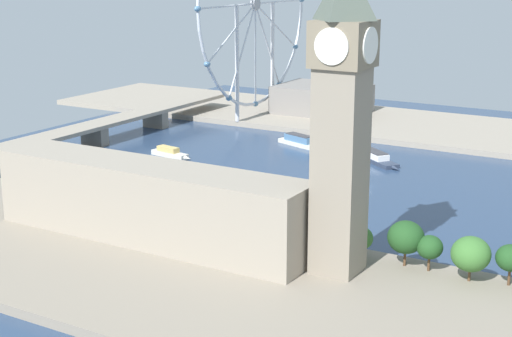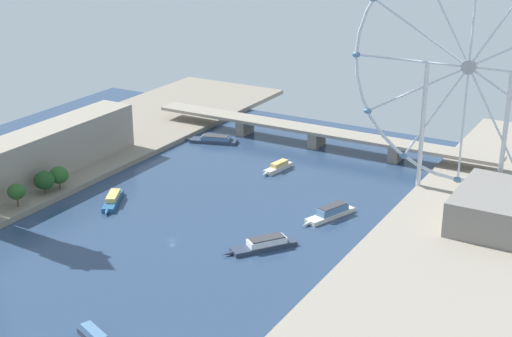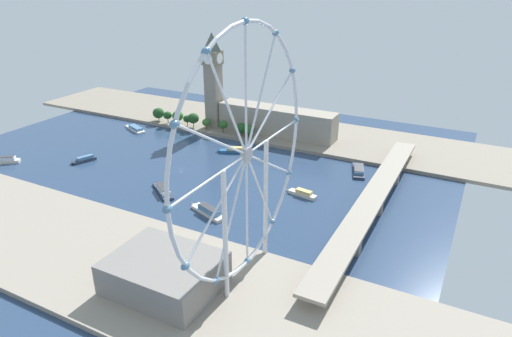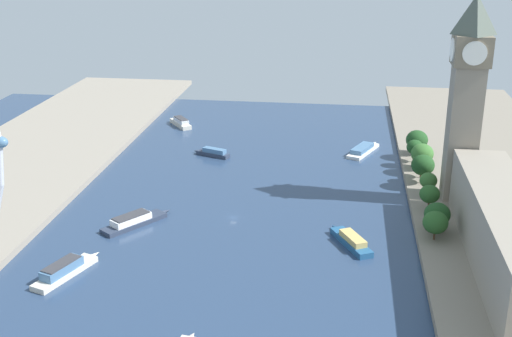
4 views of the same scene
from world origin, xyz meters
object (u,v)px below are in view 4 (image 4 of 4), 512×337
Objects in this scene: tour_boat_2 at (65,270)px; tour_boat_4 at (351,240)px; clock_tower at (467,96)px; tour_boat_0 at (213,153)px; parliament_block at (504,233)px; tour_boat_5 at (180,122)px; tour_boat_7 at (363,150)px; tour_boat_6 at (134,221)px.

tour_boat_2 reaches higher than tour_boat_4.
clock_tower is 2.76× the size of tour_boat_2.
tour_boat_2 is (27.44, 142.48, 0.43)m from tour_boat_0.
tour_boat_4 reaches higher than tour_boat_0.
parliament_block reaches higher than tour_boat_5.
tour_boat_5 is 0.71× the size of tour_boat_7.
tour_boat_5 is (32.79, -57.19, 0.33)m from tour_boat_0.
tour_boat_6 is at bearing 58.29° from tour_boat_4.
clock_tower is at bearing -71.29° from tour_boat_4.
clock_tower is 184.64m from tour_boat_2.
tour_boat_2 is at bearing 100.41° from tour_boat_0.
tour_boat_5 is at bearing -34.43° from clock_tower.
tour_boat_5 reaches higher than tour_boat_6.
clock_tower reaches higher than parliament_block.
clock_tower is 4.09× the size of tour_boat_0.
tour_boat_2 is 48.07m from tour_boat_6.
parliament_block reaches higher than tour_boat_6.
tour_boat_0 is at bearing 26.67° from tour_boat_6.
tour_boat_2 reaches higher than tour_boat_5.
clock_tower is 2.92× the size of tour_boat_6.
tour_boat_4 is (48.28, 50.86, -49.13)m from clock_tower.
clock_tower is 0.79× the size of parliament_block.
tour_boat_2 is at bearing 168.31° from tour_boat_7.
tour_boat_0 is at bearing 8.75° from tour_boat_2.
tour_boat_6 is at bearing 5.61° from tour_boat_2.
parliament_block is 3.68× the size of tour_boat_6.
clock_tower is 2.67× the size of tour_boat_7.
parliament_block is at bearing -133.42° from tour_boat_4.
parliament_block is (-6.72, 66.25, -35.07)m from clock_tower.
tour_boat_2 is at bearing -158.03° from tour_boat_6.
tour_boat_0 is 0.71× the size of tour_boat_6.
tour_boat_6 reaches higher than tour_boat_0.
tour_boat_5 is at bearing -38.87° from tour_boat_0.
tour_boat_7 is (-116.73, 39.62, -0.55)m from tour_boat_5.
tour_boat_0 is (132.33, -117.64, -14.04)m from parliament_block.
clock_tower is 3.15× the size of tour_boat_4.
tour_boat_5 is at bearing 42.36° from tour_boat_6.
parliament_block reaches higher than tour_boat_7.
parliament_block is 58.82m from tour_boat_4.
tour_boat_2 reaches higher than tour_boat_6.
tour_boat_7 is (41.67, -68.96, -49.33)m from clock_tower.
tour_boat_7 is at bearing -146.87° from tour_boat_0.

